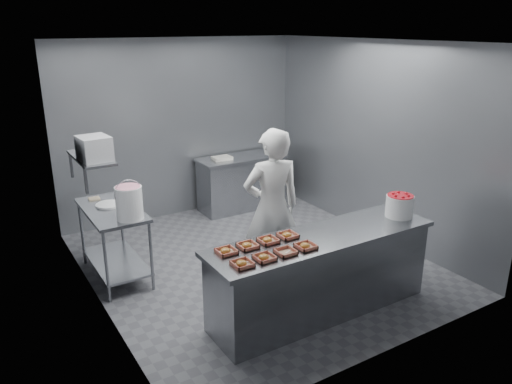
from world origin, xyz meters
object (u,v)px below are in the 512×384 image
at_px(tray_6, 268,240).
at_px(tray_2, 286,252).
at_px(tray_7, 288,235).
at_px(glaze_bucket, 129,202).
at_px(tray_1, 264,257).
at_px(tray_5, 248,246).
at_px(service_counter, 321,274).
at_px(prep_table, 114,232).
at_px(strawberry_tub, 400,205).
at_px(tray_4, 226,251).
at_px(tray_3, 306,246).
at_px(worker, 272,208).
at_px(back_counter, 242,182).
at_px(appliance, 94,148).
at_px(tray_0, 242,264).

bearing_deg(tray_6, tray_2, -89.44).
height_order(tray_7, glaze_bucket, glaze_bucket).
height_order(tray_1, glaze_bucket, glaze_bucket).
bearing_deg(tray_5, tray_2, -51.71).
relative_size(service_counter, prep_table, 2.17).
bearing_deg(strawberry_tub, tray_2, -175.70).
bearing_deg(tray_4, tray_7, 0.00).
relative_size(tray_4, tray_5, 1.00).
distance_m(tray_3, worker, 1.04).
bearing_deg(glaze_bucket, strawberry_tub, -30.25).
distance_m(tray_5, worker, 1.02).
bearing_deg(service_counter, worker, 95.09).
xyz_separation_m(tray_3, glaze_bucket, (-1.22, 1.66, 0.18)).
distance_m(worker, strawberry_tub, 1.46).
bearing_deg(prep_table, back_counter, 27.01).
height_order(glaze_bucket, appliance, appliance).
bearing_deg(tray_6, back_counter, 64.41).
xyz_separation_m(tray_1, worker, (0.75, 1.01, 0.03)).
relative_size(tray_0, tray_1, 1.00).
height_order(prep_table, tray_1, tray_1).
bearing_deg(prep_table, glaze_bucket, -78.34).
xyz_separation_m(tray_1, tray_7, (0.48, 0.31, 0.00)).
bearing_deg(tray_5, tray_1, -90.00).
height_order(back_counter, tray_5, tray_5).
relative_size(prep_table, strawberry_tub, 3.87).
relative_size(tray_0, worker, 0.10).
bearing_deg(tray_1, strawberry_tub, 3.76).
bearing_deg(tray_7, tray_0, -156.85).
bearing_deg(tray_6, tray_1, -127.94).
distance_m(tray_1, tray_3, 0.48).
bearing_deg(tray_5, tray_6, 0.00).
bearing_deg(worker, tray_5, 55.06).
distance_m(back_counter, tray_6, 3.46).
height_order(prep_table, worker, worker).
distance_m(tray_0, tray_7, 0.78).
distance_m(prep_table, back_counter, 2.87).
bearing_deg(tray_6, glaze_bucket, 125.75).
distance_m(back_counter, tray_1, 3.84).
xyz_separation_m(tray_3, tray_6, (-0.24, 0.31, 0.00)).
relative_size(tray_0, tray_5, 1.00).
height_order(tray_4, tray_7, same).
relative_size(service_counter, tray_5, 13.88).
height_order(tray_0, worker, worker).
distance_m(tray_4, tray_7, 0.72).
bearing_deg(glaze_bucket, tray_7, -48.11).
xyz_separation_m(service_counter, tray_0, (-1.06, -0.15, 0.47)).
bearing_deg(strawberry_tub, service_counter, 178.46).
height_order(tray_2, worker, worker).
height_order(prep_table, tray_0, tray_0).
relative_size(tray_4, glaze_bucket, 0.41).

